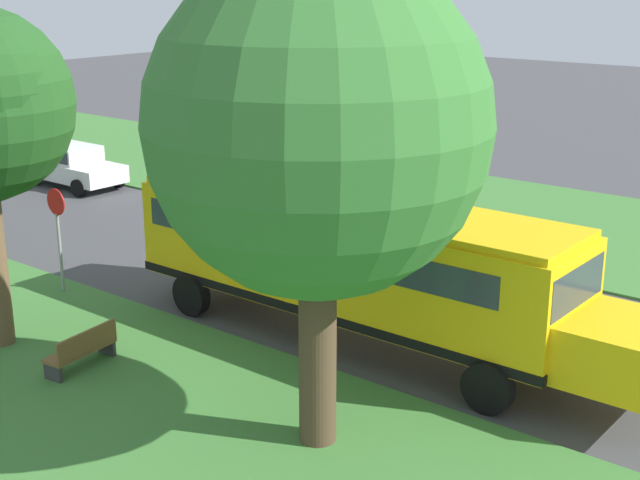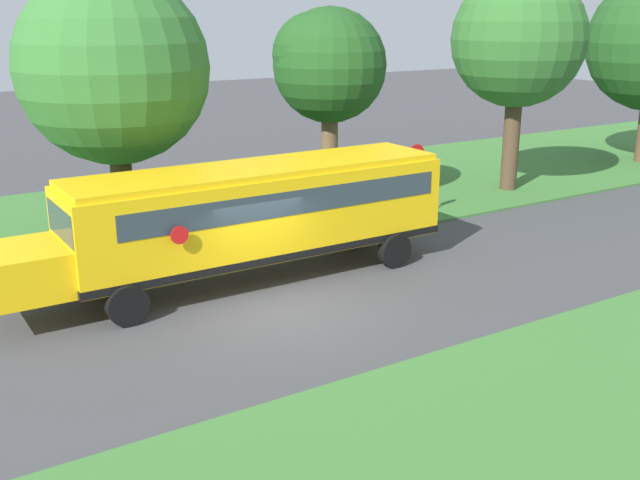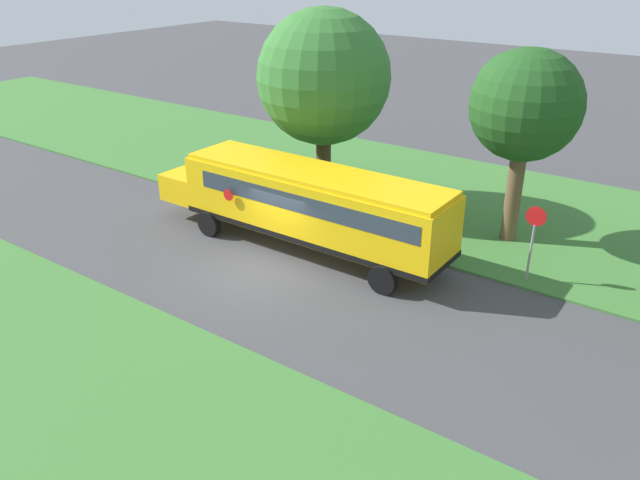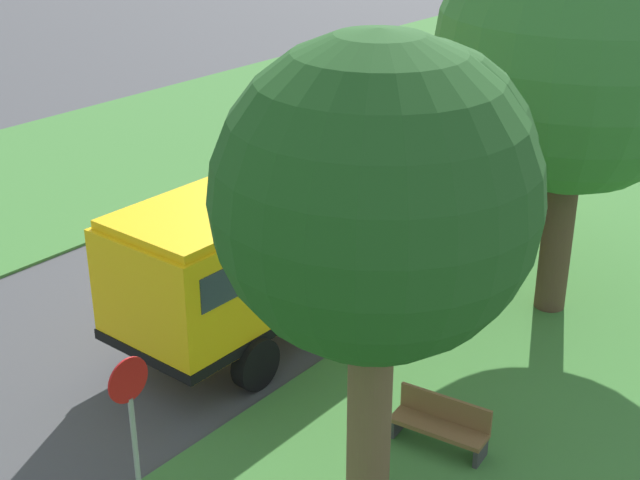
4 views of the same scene
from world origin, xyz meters
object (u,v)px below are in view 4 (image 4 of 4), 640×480
oak_tree_roadside_mid (386,191)px  park_bench (441,424)px  oak_tree_beside_bus (573,46)px  stop_sign (132,420)px  school_bus (336,210)px

oak_tree_roadside_mid → park_bench: oak_tree_roadside_mid is taller
oak_tree_beside_bus → oak_tree_roadside_mid: oak_tree_beside_bus is taller
stop_sign → park_bench: (-2.54, -4.18, -1.26)m
oak_tree_beside_bus → stop_sign: size_ratio=3.03×
school_bus → stop_sign: school_bus is taller
school_bus → stop_sign: (-2.29, 7.58, -0.19)m
park_bench → school_bus: bearing=-35.1°
oak_tree_roadside_mid → stop_sign: 4.98m
stop_sign → oak_tree_beside_bus: bearing=-99.8°
oak_tree_beside_bus → park_bench: 7.62m
park_bench → oak_tree_beside_bus: bearing=-81.2°
school_bus → oak_tree_roadside_mid: oak_tree_roadside_mid is taller
oak_tree_roadside_mid → park_bench: 5.40m
stop_sign → park_bench: 5.05m
stop_sign → park_bench: bearing=-121.3°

